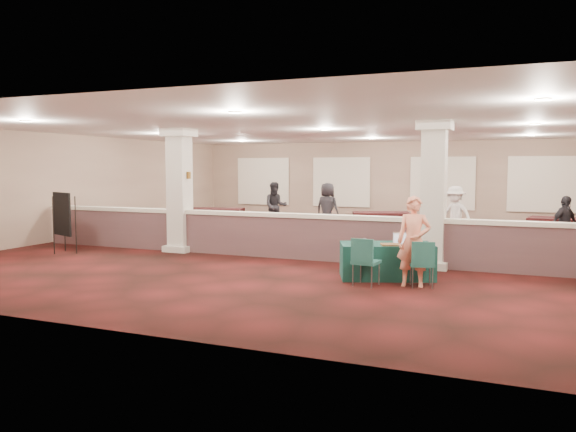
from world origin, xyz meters
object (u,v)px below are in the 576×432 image
at_px(far_table_front_left, 134,226).
at_px(attendee_d, 327,208).
at_px(far_table_front_right, 495,245).
at_px(attendee_c, 564,225).
at_px(far_table_front_center, 350,235).
at_px(attendee_b, 455,214).
at_px(easel_board, 62,215).
at_px(far_table_back_right, 567,233).
at_px(woman, 414,241).
at_px(far_table_back_left, 216,219).
at_px(far_table_back_center, 381,223).
at_px(near_table, 386,261).
at_px(conf_chair_side, 364,258).
at_px(conf_chair_main, 422,260).
at_px(attendee_a, 275,206).

height_order(far_table_front_left, attendee_d, attendee_d).
bearing_deg(far_table_front_right, far_table_front_left, 180.00).
bearing_deg(attendee_c, far_table_front_center, 142.98).
bearing_deg(attendee_b, easel_board, -123.56).
bearing_deg(far_table_back_right, woman, -113.99).
bearing_deg(attendee_b, far_table_back_left, -158.27).
distance_m(woman, far_table_back_center, 8.07).
distance_m(near_table, easel_board, 8.43).
relative_size(conf_chair_side, far_table_front_center, 0.50).
height_order(conf_chair_main, attendee_c, attendee_c).
bearing_deg(far_table_back_right, far_table_front_right, -121.10).
distance_m(easel_board, attendee_a, 7.55).
bearing_deg(conf_chair_side, far_table_front_center, 116.97).
xyz_separation_m(far_table_front_right, far_table_back_right, (1.75, 2.90, 0.05)).
relative_size(attendee_b, attendee_c, 1.11).
distance_m(far_table_back_right, attendee_c, 1.47).
relative_size(attendee_a, attendee_d, 0.99).
relative_size(woman, far_table_back_right, 0.85).
relative_size(easel_board, woman, 0.93).
bearing_deg(attendee_b, far_table_front_center, -115.17).
height_order(far_table_back_center, attendee_a, attendee_a).
bearing_deg(conf_chair_main, easel_board, 159.38).
bearing_deg(far_table_front_left, near_table, -20.72).
bearing_deg(conf_chair_side, far_table_front_right, 71.00).
bearing_deg(far_table_back_center, conf_chair_main, -71.68).
xyz_separation_m(conf_chair_main, far_table_front_right, (1.10, 3.94, -0.16)).
bearing_deg(attendee_b, near_table, -73.33).
xyz_separation_m(attendee_c, attendee_d, (-6.94, 1.85, 0.10)).
bearing_deg(far_table_front_left, attendee_c, 6.91).
xyz_separation_m(far_table_front_right, attendee_c, (1.58, 1.48, 0.39)).
distance_m(easel_board, far_table_back_left, 6.27).
bearing_deg(far_table_front_left, easel_board, -84.43).
bearing_deg(far_table_front_right, far_table_front_center, 173.20).
bearing_deg(far_table_back_center, easel_board, -133.26).
bearing_deg(far_table_front_center, attendee_b, 41.69).
xyz_separation_m(far_table_front_left, attendee_c, (12.21, 1.48, 0.36)).
relative_size(conf_chair_main, attendee_a, 0.51).
bearing_deg(far_table_back_left, attendee_d, 6.09).
bearing_deg(conf_chair_side, far_table_front_left, 161.27).
relative_size(easel_board, attendee_b, 0.94).
relative_size(far_table_back_center, attendee_b, 1.10).
xyz_separation_m(far_table_front_center, attendee_b, (2.53, 2.25, 0.47)).
relative_size(far_table_front_left, far_table_back_right, 0.97).
bearing_deg(far_table_front_right, near_table, -120.02).
distance_m(far_table_front_left, attendee_a, 4.93).
height_order(woman, far_table_front_right, woman).
height_order(attendee_c, attendee_d, attendee_d).
xyz_separation_m(conf_chair_side, attendee_a, (-5.29, 7.92, 0.31)).
relative_size(conf_chair_side, far_table_back_center, 0.50).
height_order(conf_chair_main, easel_board, easel_board).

